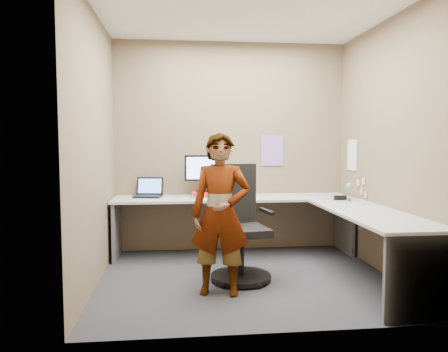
{
  "coord_description": "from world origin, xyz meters",
  "views": [
    {
      "loc": [
        -0.71,
        -4.37,
        1.41
      ],
      "look_at": [
        -0.2,
        0.25,
        1.05
      ],
      "focal_mm": 35.0,
      "sensor_mm": 36.0,
      "label": 1
    }
  ],
  "objects": [
    {
      "name": "wall_left",
      "position": [
        -1.5,
        0.0,
        1.35
      ],
      "size": [
        0.0,
        2.7,
        2.7
      ],
      "primitive_type": "plane",
      "rotation": [
        1.57,
        0.0,
        1.57
      ],
      "color": "brown",
      "rests_on": "ground"
    },
    {
      "name": "origami",
      "position": [
        0.21,
        0.79,
        0.76
      ],
      "size": [
        0.1,
        0.1,
        0.06
      ],
      "primitive_type": "cone",
      "color": "white",
      "rests_on": "desk"
    },
    {
      "name": "monitor",
      "position": [
        -0.37,
        1.07,
        1.06
      ],
      "size": [
        0.48,
        0.15,
        0.46
      ],
      "rotation": [
        0.0,
        0.0,
        -0.04
      ],
      "color": "black",
      "rests_on": "paper_ream"
    },
    {
      "name": "flower",
      "position": [
        1.27,
        0.44,
        0.87
      ],
      "size": [
        0.07,
        0.07,
        0.22
      ],
      "color": "brown",
      "rests_on": "desk"
    },
    {
      "name": "ground",
      "position": [
        0.0,
        0.0,
        0.0
      ],
      "size": [
        3.0,
        3.0,
        0.0
      ],
      "primitive_type": "plane",
      "color": "#2A2A2F",
      "rests_on": "ground"
    },
    {
      "name": "wall_back",
      "position": [
        0.0,
        1.3,
        1.35
      ],
      "size": [
        3.0,
        0.0,
        3.0
      ],
      "primitive_type": "plane",
      "rotation": [
        1.57,
        0.0,
        0.0
      ],
      "color": "brown",
      "rests_on": "ground"
    },
    {
      "name": "paper_ream",
      "position": [
        -0.37,
        1.05,
        0.76
      ],
      "size": [
        0.31,
        0.23,
        0.06
      ],
      "primitive_type": "cube",
      "rotation": [
        0.0,
        0.0,
        -0.04
      ],
      "color": "red",
      "rests_on": "desk"
    },
    {
      "name": "calendar_white",
      "position": [
        1.49,
        0.9,
        1.25
      ],
      "size": [
        0.01,
        0.28,
        0.38
      ],
      "primitive_type": "cube",
      "color": "white",
      "rests_on": "wall_right"
    },
    {
      "name": "sticky_note_c",
      "position": [
        1.49,
        0.48,
        0.8
      ],
      "size": [
        0.01,
        0.07,
        0.07
      ],
      "primitive_type": "cube",
      "color": "pink",
      "rests_on": "wall_right"
    },
    {
      "name": "laptop",
      "position": [
        -1.06,
        1.12,
        0.79
      ],
      "size": [
        0.38,
        0.33,
        0.24
      ],
      "rotation": [
        0.0,
        0.0,
        -0.17
      ],
      "color": "black",
      "rests_on": "desk"
    },
    {
      "name": "trackball_mouse",
      "position": [
        -0.49,
        0.83,
        0.76
      ],
      "size": [
        0.12,
        0.08,
        0.07
      ],
      "color": "#B7B7BC",
      "rests_on": "desk"
    },
    {
      "name": "sticky_note_d",
      "position": [
        1.49,
        0.7,
        0.92
      ],
      "size": [
        0.01,
        0.07,
        0.07
      ],
      "primitive_type": "cube",
      "color": "#F2E059",
      "rests_on": "wall_right"
    },
    {
      "name": "calendar_purple",
      "position": [
        0.55,
        1.29,
        1.3
      ],
      "size": [
        0.3,
        0.01,
        0.4
      ],
      "primitive_type": "cube",
      "color": "#846BB7",
      "rests_on": "wall_back"
    },
    {
      "name": "wall_right",
      "position": [
        1.5,
        0.0,
        1.35
      ],
      "size": [
        0.0,
        2.7,
        2.7
      ],
      "primitive_type": "plane",
      "rotation": [
        1.57,
        0.0,
        -1.57
      ],
      "color": "brown",
      "rests_on": "ground"
    },
    {
      "name": "stapler",
      "position": [
        1.21,
        0.55,
        0.76
      ],
      "size": [
        0.15,
        0.05,
        0.05
      ],
      "primitive_type": "cube",
      "rotation": [
        0.0,
        0.0,
        0.07
      ],
      "color": "black",
      "rests_on": "desk"
    },
    {
      "name": "ceiling",
      "position": [
        0.0,
        0.0,
        2.7
      ],
      "size": [
        3.0,
        3.0,
        0.0
      ],
      "primitive_type": "plane",
      "rotation": [
        3.14,
        0.0,
        0.0
      ],
      "color": "white",
      "rests_on": "wall_back"
    },
    {
      "name": "office_chair",
      "position": [
        -0.08,
        0.0,
        0.48
      ],
      "size": [
        0.64,
        0.62,
        1.16
      ],
      "rotation": [
        0.0,
        0.0,
        0.18
      ],
      "color": "black",
      "rests_on": "ground"
    },
    {
      "name": "sticky_note_a",
      "position": [
        1.49,
        0.55,
        0.95
      ],
      "size": [
        0.01,
        0.07,
        0.07
      ],
      "primitive_type": "cube",
      "color": "#F2E059",
      "rests_on": "wall_right"
    },
    {
      "name": "person",
      "position": [
        -0.31,
        -0.41,
        0.75
      ],
      "size": [
        0.61,
        0.46,
        1.5
      ],
      "primitive_type": "imported",
      "rotation": [
        0.0,
        0.0,
        -0.21
      ],
      "color": "#999399",
      "rests_on": "ground"
    },
    {
      "name": "desk",
      "position": [
        0.44,
        0.39,
        0.59
      ],
      "size": [
        2.98,
        2.58,
        0.73
      ],
      "color": "#AFAFAF",
      "rests_on": "ground"
    },
    {
      "name": "sticky_note_b",
      "position": [
        1.49,
        0.6,
        0.82
      ],
      "size": [
        0.01,
        0.07,
        0.07
      ],
      "primitive_type": "cube",
      "color": "pink",
      "rests_on": "wall_right"
    }
  ]
}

